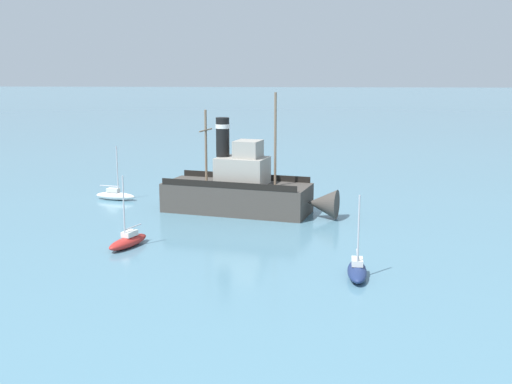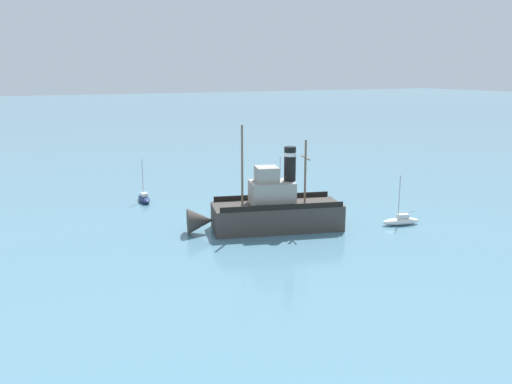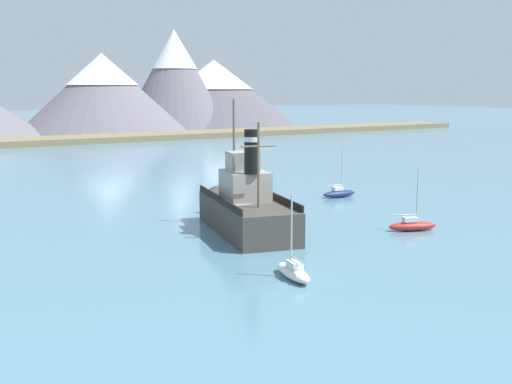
# 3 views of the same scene
# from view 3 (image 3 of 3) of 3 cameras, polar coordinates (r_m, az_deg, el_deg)

# --- Properties ---
(ground_plane) EXTENTS (600.00, 600.00, 0.00)m
(ground_plane) POSITION_cam_3_polar(r_m,az_deg,el_deg) (47.73, -1.27, -3.75)
(ground_plane) COLOR teal
(old_tugboat) EXTENTS (7.30, 14.79, 9.90)m
(old_tugboat) POSITION_cam_3_polar(r_m,az_deg,el_deg) (48.40, -1.03, -1.35)
(old_tugboat) COLOR #423D38
(old_tugboat) RESTS_ON ground
(sailboat_navy) EXTENTS (3.86, 1.34, 4.90)m
(sailboat_navy) POSITION_cam_3_polar(r_m,az_deg,el_deg) (64.30, 7.39, -0.08)
(sailboat_navy) COLOR navy
(sailboat_navy) RESTS_ON ground
(sailboat_white) EXTENTS (1.89, 3.95, 4.90)m
(sailboat_white) POSITION_cam_3_polar(r_m,az_deg,el_deg) (36.67, 3.34, -7.05)
(sailboat_white) COLOR white
(sailboat_white) RESTS_ON ground
(sailboat_red) EXTENTS (3.93, 2.46, 4.90)m
(sailboat_red) POSITION_cam_3_polar(r_m,az_deg,el_deg) (50.16, 13.72, -2.88)
(sailboat_red) COLOR #B22823
(sailboat_red) RESTS_ON ground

